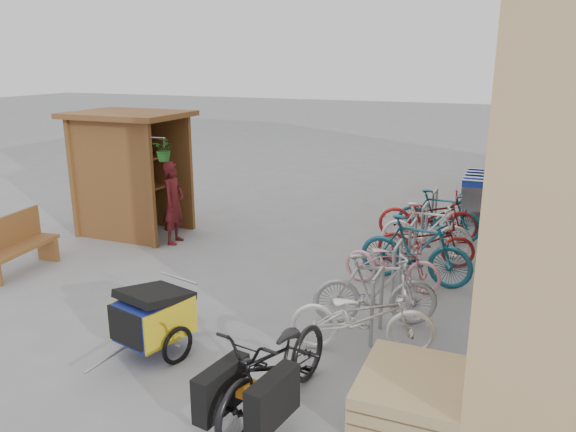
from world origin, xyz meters
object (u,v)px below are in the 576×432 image
at_px(bench, 15,244).
at_px(shopping_carts, 478,189).
at_px(bike_2, 392,262).
at_px(cargo_bike, 275,367).
at_px(bike_1, 375,290).
at_px(bike_7, 439,216).
at_px(bike_4, 426,241).
at_px(pallet_stack, 412,394).
at_px(bike_6, 428,216).
at_px(bike_3, 415,250).
at_px(bike_5, 426,230).
at_px(bike_0, 363,317).
at_px(kiosk, 127,156).
at_px(child_trailer, 153,316).
at_px(person_kiosk, 173,203).

height_order(bench, shopping_carts, shopping_carts).
bearing_deg(bike_2, cargo_bike, -179.82).
height_order(bike_1, bike_7, bike_7).
bearing_deg(bike_4, cargo_bike, 162.50).
bearing_deg(bike_1, bike_2, -17.00).
height_order(pallet_stack, bike_1, bike_1).
distance_m(pallet_stack, bike_6, 5.64).
relative_size(bike_2, bike_3, 0.86).
bearing_deg(bike_7, bench, 128.85).
distance_m(pallet_stack, bike_5, 4.75).
height_order(bike_2, bike_3, bike_3).
bearing_deg(bike_0, bike_7, -16.36).
distance_m(bike_2, bike_5, 1.65).
relative_size(bike_4, bike_6, 0.86).
xyz_separation_m(pallet_stack, bike_5, (-0.61, 4.71, 0.27)).
relative_size(shopping_carts, bike_3, 1.25).
height_order(kiosk, bench, kiosk).
height_order(child_trailer, bike_0, bike_0).
xyz_separation_m(child_trailer, cargo_bike, (1.79, -0.53, 0.02)).
distance_m(kiosk, bike_5, 5.82).
bearing_deg(bench, shopping_carts, 37.19).
bearing_deg(bike_4, bike_7, -9.24).
bearing_deg(person_kiosk, bike_6, -75.53).
bearing_deg(bike_2, shopping_carts, -3.63).
bearing_deg(bench, pallet_stack, -19.20).
distance_m(bench, bike_2, 6.05).
relative_size(cargo_bike, bike_4, 1.22).
distance_m(shopping_carts, bike_3, 4.62).
height_order(cargo_bike, bike_1, cargo_bike).
bearing_deg(shopping_carts, bike_0, -96.28).
xyz_separation_m(child_trailer, bike_5, (2.43, 4.66, 0.01)).
bearing_deg(bike_0, bike_3, -18.12).
height_order(cargo_bike, bike_6, cargo_bike).
bearing_deg(child_trailer, kiosk, 144.52).
relative_size(cargo_bike, bike_5, 1.23).
relative_size(cargo_bike, bike_7, 1.20).
height_order(kiosk, child_trailer, kiosk).
bearing_deg(bike_4, bike_2, 155.69).
bearing_deg(bike_6, cargo_bike, 165.62).
bearing_deg(bike_0, child_trailer, 98.92).
height_order(child_trailer, bike_3, bike_3).
xyz_separation_m(bike_0, bike_1, (-0.03, 0.76, 0.03)).
bearing_deg(bike_3, shopping_carts, -1.55).
bearing_deg(cargo_bike, bike_6, 94.62).
bearing_deg(bike_0, person_kiosk, 44.90).
bearing_deg(child_trailer, bike_5, 76.75).
distance_m(cargo_bike, bike_7, 6.24).
height_order(bench, cargo_bike, cargo_bike).
height_order(bench, bike_7, bike_7).
bearing_deg(bike_6, kiosk, 97.79).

